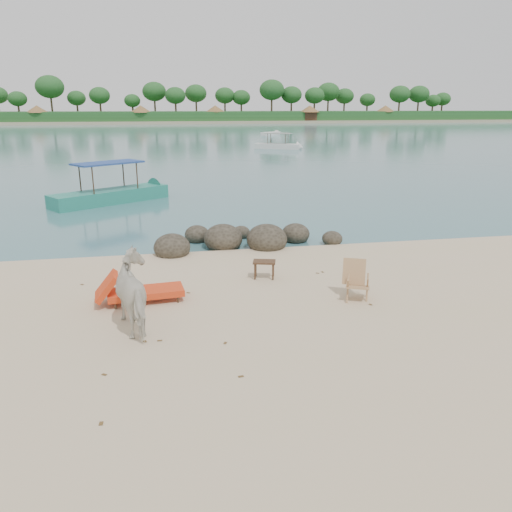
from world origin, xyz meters
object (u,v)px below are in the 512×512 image
(deck_chair, at_px, (358,282))
(lounge_chair, at_px, (146,289))
(boat_near, at_px, (108,169))
(cow, at_px, (138,294))
(side_table, at_px, (264,271))
(boulders, at_px, (238,240))

(deck_chair, bearing_deg, lounge_chair, -166.24)
(boat_near, bearing_deg, cow, -117.57)
(side_table, height_order, boat_near, boat_near)
(deck_chair, xyz_separation_m, boat_near, (-6.99, 14.45, 1.12))
(deck_chair, bearing_deg, cow, -149.58)
(cow, height_order, side_table, cow)
(boulders, relative_size, side_table, 10.64)
(cow, relative_size, side_table, 3.10)
(cow, distance_m, boat_near, 15.23)
(deck_chair, bearing_deg, boulders, 134.35)
(boulders, height_order, boat_near, boat_near)
(boulders, xyz_separation_m, boat_near, (-4.92, 9.11, 1.39))
(boulders, xyz_separation_m, deck_chair, (2.06, -5.34, 0.26))
(boulders, distance_m, cow, 6.71)
(cow, bearing_deg, deck_chair, 169.15)
(lounge_chair, bearing_deg, cow, -99.17)
(boulders, relative_size, cow, 3.43)
(side_table, relative_size, lounge_chair, 0.27)
(lounge_chair, xyz_separation_m, boat_near, (-2.02, 13.62, 1.26))
(cow, distance_m, lounge_chair, 1.54)
(side_table, bearing_deg, lounge_chair, -145.71)
(side_table, height_order, lounge_chair, lounge_chair)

